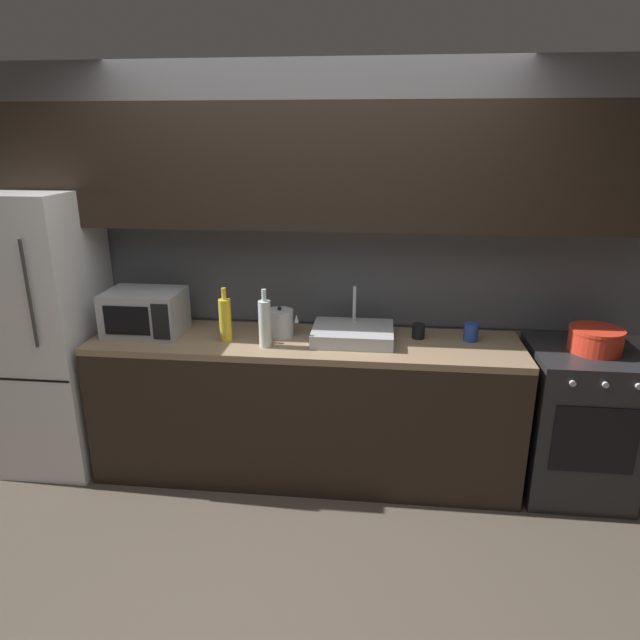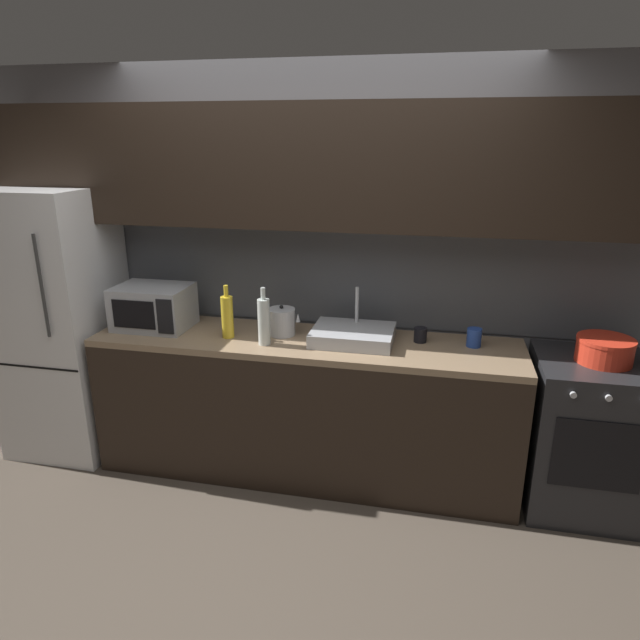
{
  "view_description": "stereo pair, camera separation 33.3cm",
  "coord_description": "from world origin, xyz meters",
  "px_view_note": "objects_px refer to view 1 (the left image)",
  "views": [
    {
      "loc": [
        0.44,
        -2.24,
        2.07
      ],
      "look_at": [
        0.09,
        0.9,
        1.03
      ],
      "focal_mm": 31.57,
      "sensor_mm": 36.0,
      "label": 1
    },
    {
      "loc": [
        0.77,
        -2.19,
        2.07
      ],
      "look_at": [
        0.09,
        0.9,
        1.03
      ],
      "focal_mm": 31.57,
      "sensor_mm": 36.0,
      "label": 2
    }
  ],
  "objects_px": {
    "wine_bottle_yellow": "(225,319)",
    "mug_blue": "(471,332)",
    "kettle": "(280,323)",
    "cooking_pot": "(595,340)",
    "refrigerator": "(43,332)",
    "oven_range": "(576,421)",
    "wine_bottle_clear": "(265,323)",
    "mug_dark": "(418,331)",
    "microwave": "(145,312)"
  },
  "relations": [
    {
      "from": "refrigerator",
      "to": "wine_bottle_yellow",
      "type": "height_order",
      "value": "refrigerator"
    },
    {
      "from": "mug_dark",
      "to": "mug_blue",
      "type": "bearing_deg",
      "value": -1.89
    },
    {
      "from": "microwave",
      "to": "wine_bottle_yellow",
      "type": "relative_size",
      "value": 1.41
    },
    {
      "from": "oven_range",
      "to": "mug_dark",
      "type": "distance_m",
      "value": 1.08
    },
    {
      "from": "wine_bottle_yellow",
      "to": "wine_bottle_clear",
      "type": "bearing_deg",
      "value": -15.25
    },
    {
      "from": "refrigerator",
      "to": "cooking_pot",
      "type": "height_order",
      "value": "refrigerator"
    },
    {
      "from": "refrigerator",
      "to": "wine_bottle_clear",
      "type": "xyz_separation_m",
      "value": [
        1.46,
        -0.13,
        0.16
      ]
    },
    {
      "from": "cooking_pot",
      "to": "wine_bottle_yellow",
      "type": "bearing_deg",
      "value": -178.4
    },
    {
      "from": "wine_bottle_clear",
      "to": "refrigerator",
      "type": "bearing_deg",
      "value": 174.97
    },
    {
      "from": "mug_dark",
      "to": "kettle",
      "type": "bearing_deg",
      "value": -176.68
    },
    {
      "from": "wine_bottle_clear",
      "to": "mug_blue",
      "type": "xyz_separation_m",
      "value": [
        1.2,
        0.23,
        -0.09
      ]
    },
    {
      "from": "wine_bottle_clear",
      "to": "mug_dark",
      "type": "height_order",
      "value": "wine_bottle_clear"
    },
    {
      "from": "kettle",
      "to": "cooking_pot",
      "type": "distance_m",
      "value": 1.83
    },
    {
      "from": "wine_bottle_yellow",
      "to": "mug_blue",
      "type": "bearing_deg",
      "value": 6.14
    },
    {
      "from": "microwave",
      "to": "wine_bottle_yellow",
      "type": "xyz_separation_m",
      "value": [
        0.53,
        -0.08,
        -0.0
      ]
    },
    {
      "from": "microwave",
      "to": "cooking_pot",
      "type": "xyz_separation_m",
      "value": [
        2.66,
        -0.02,
        -0.07
      ]
    },
    {
      "from": "oven_range",
      "to": "kettle",
      "type": "xyz_separation_m",
      "value": [
        -1.79,
        0.06,
        0.53
      ]
    },
    {
      "from": "oven_range",
      "to": "mug_blue",
      "type": "distance_m",
      "value": 0.82
    },
    {
      "from": "wine_bottle_yellow",
      "to": "cooking_pot",
      "type": "relative_size",
      "value": 1.1
    },
    {
      "from": "cooking_pot",
      "to": "microwave",
      "type": "bearing_deg",
      "value": 179.61
    },
    {
      "from": "kettle",
      "to": "wine_bottle_yellow",
      "type": "distance_m",
      "value": 0.33
    },
    {
      "from": "oven_range",
      "to": "cooking_pot",
      "type": "bearing_deg",
      "value": 2.29
    },
    {
      "from": "oven_range",
      "to": "kettle",
      "type": "height_order",
      "value": "kettle"
    },
    {
      "from": "wine_bottle_clear",
      "to": "oven_range",
      "type": "bearing_deg",
      "value": 3.94
    },
    {
      "from": "microwave",
      "to": "mug_blue",
      "type": "bearing_deg",
      "value": 2.27
    },
    {
      "from": "mug_blue",
      "to": "cooking_pot",
      "type": "bearing_deg",
      "value": -8.12
    },
    {
      "from": "oven_range",
      "to": "kettle",
      "type": "bearing_deg",
      "value": 178.1
    },
    {
      "from": "refrigerator",
      "to": "kettle",
      "type": "xyz_separation_m",
      "value": [
        1.51,
        0.06,
        0.1
      ]
    },
    {
      "from": "kettle",
      "to": "wine_bottle_yellow",
      "type": "bearing_deg",
      "value": -158.98
    },
    {
      "from": "refrigerator",
      "to": "oven_range",
      "type": "bearing_deg",
      "value": -0.02
    },
    {
      "from": "microwave",
      "to": "cooking_pot",
      "type": "distance_m",
      "value": 2.66
    },
    {
      "from": "mug_blue",
      "to": "refrigerator",
      "type": "bearing_deg",
      "value": -177.92
    },
    {
      "from": "oven_range",
      "to": "wine_bottle_clear",
      "type": "height_order",
      "value": "wine_bottle_clear"
    },
    {
      "from": "microwave",
      "to": "refrigerator",
      "type": "bearing_deg",
      "value": -178.45
    },
    {
      "from": "mug_dark",
      "to": "oven_range",
      "type": "bearing_deg",
      "value": -6.49
    },
    {
      "from": "mug_dark",
      "to": "mug_blue",
      "type": "distance_m",
      "value": 0.31
    },
    {
      "from": "wine_bottle_clear",
      "to": "mug_dark",
      "type": "distance_m",
      "value": 0.93
    },
    {
      "from": "kettle",
      "to": "wine_bottle_yellow",
      "type": "height_order",
      "value": "wine_bottle_yellow"
    },
    {
      "from": "microwave",
      "to": "mug_dark",
      "type": "relative_size",
      "value": 5.23
    },
    {
      "from": "mug_dark",
      "to": "cooking_pot",
      "type": "xyz_separation_m",
      "value": [
        0.99,
        -0.11,
        0.03
      ]
    },
    {
      "from": "mug_dark",
      "to": "refrigerator",
      "type": "bearing_deg",
      "value": -177.4
    },
    {
      "from": "refrigerator",
      "to": "oven_range",
      "type": "distance_m",
      "value": 3.33
    },
    {
      "from": "wine_bottle_yellow",
      "to": "mug_blue",
      "type": "height_order",
      "value": "wine_bottle_yellow"
    },
    {
      "from": "refrigerator",
      "to": "mug_dark",
      "type": "distance_m",
      "value": 2.36
    },
    {
      "from": "kettle",
      "to": "cooking_pot",
      "type": "relative_size",
      "value": 0.68
    },
    {
      "from": "kettle",
      "to": "mug_dark",
      "type": "distance_m",
      "value": 0.84
    },
    {
      "from": "kettle",
      "to": "mug_blue",
      "type": "xyz_separation_m",
      "value": [
        1.15,
        0.04,
        -0.03
      ]
    },
    {
      "from": "refrigerator",
      "to": "cooking_pot",
      "type": "distance_m",
      "value": 3.34
    },
    {
      "from": "kettle",
      "to": "mug_dark",
      "type": "xyz_separation_m",
      "value": [
        0.84,
        0.05,
        -0.04
      ]
    },
    {
      "from": "microwave",
      "to": "mug_dark",
      "type": "xyz_separation_m",
      "value": [
        1.67,
        0.09,
        -0.09
      ]
    }
  ]
}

